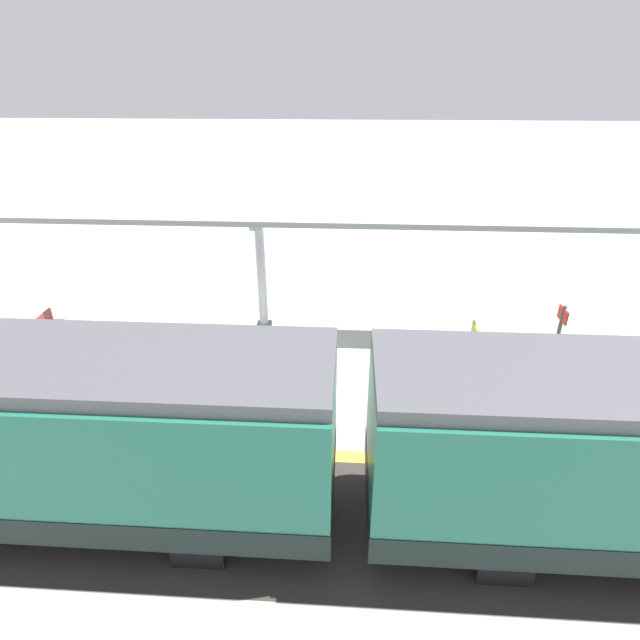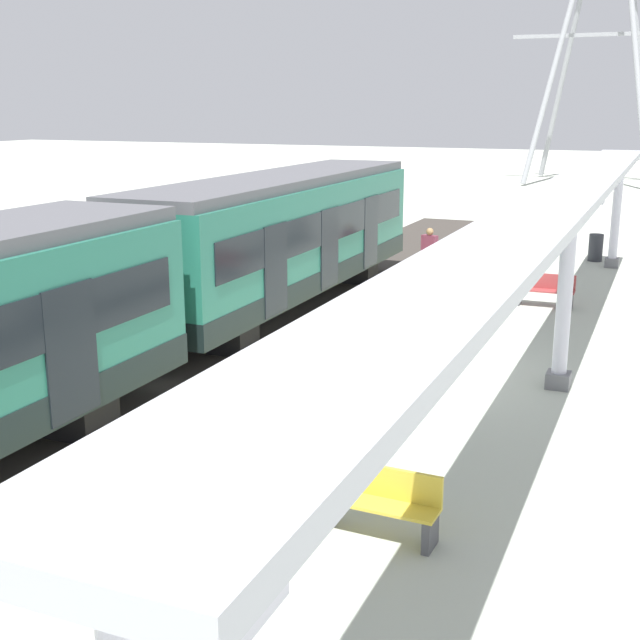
{
  "view_description": "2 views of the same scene",
  "coord_description": "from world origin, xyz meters",
  "px_view_note": "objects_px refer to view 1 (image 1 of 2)",
  "views": [
    {
      "loc": [
        -11.29,
        -2.56,
        7.47
      ],
      "look_at": [
        -0.08,
        -1.87,
        1.86
      ],
      "focal_mm": 27.59,
      "sensor_mm": 36.0,
      "label": 1
    },
    {
      "loc": [
        4.41,
        -15.38,
        5.19
      ],
      "look_at": [
        -0.23,
        -4.45,
        2.11
      ],
      "focal_mm": 46.65,
      "sensor_mm": 36.0,
      "label": 2
    }
  ],
  "objects_px": {
    "bench_near_end": "(481,345)",
    "platform_info_sign": "(558,336)",
    "bench_mid_platform": "(44,330)",
    "canopy_pillar_second": "(262,278)"
  },
  "relations": [
    {
      "from": "bench_near_end",
      "to": "platform_info_sign",
      "type": "distance_m",
      "value": 2.12
    },
    {
      "from": "bench_near_end",
      "to": "platform_info_sign",
      "type": "height_order",
      "value": "platform_info_sign"
    },
    {
      "from": "bench_near_end",
      "to": "bench_mid_platform",
      "type": "bearing_deg",
      "value": 89.66
    },
    {
      "from": "bench_mid_platform",
      "to": "platform_info_sign",
      "type": "xyz_separation_m",
      "value": [
        -1.09,
        -14.85,
        0.89
      ]
    },
    {
      "from": "canopy_pillar_second",
      "to": "platform_info_sign",
      "type": "bearing_deg",
      "value": -105.69
    },
    {
      "from": "bench_mid_platform",
      "to": "platform_info_sign",
      "type": "height_order",
      "value": "platform_info_sign"
    },
    {
      "from": "canopy_pillar_second",
      "to": "bench_near_end",
      "type": "bearing_deg",
      "value": -101.12
    },
    {
      "from": "platform_info_sign",
      "to": "bench_near_end",
      "type": "bearing_deg",
      "value": 58.24
    },
    {
      "from": "bench_near_end",
      "to": "bench_mid_platform",
      "type": "height_order",
      "value": "same"
    },
    {
      "from": "canopy_pillar_second",
      "to": "bench_near_end",
      "type": "xyz_separation_m",
      "value": [
        -1.29,
        -6.58,
        -1.39
      ]
    }
  ]
}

